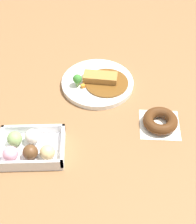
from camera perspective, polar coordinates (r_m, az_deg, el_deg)
ground_plane at (r=1.10m, az=-0.30°, el=-1.07°), size 1.60×1.60×0.00m
curry_plate at (r=1.21m, az=-0.00°, el=5.01°), size 0.26×0.26×0.06m
donut_box at (r=1.01m, az=-11.45°, el=-5.91°), size 0.19×0.14×0.06m
chocolate_ring_donut at (r=1.09m, az=10.43°, el=-1.51°), size 0.14×0.14×0.04m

